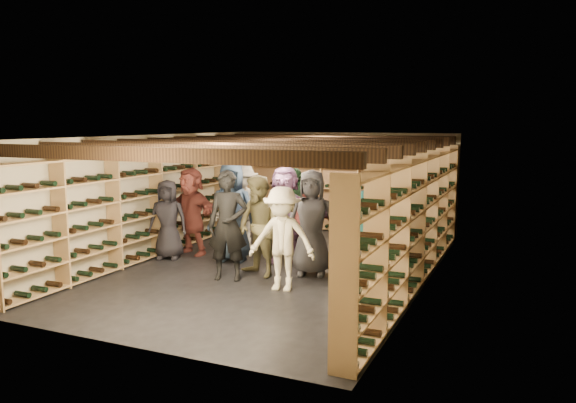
{
  "coord_description": "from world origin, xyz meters",
  "views": [
    {
      "loc": [
        4.29,
        -9.07,
        2.66
      ],
      "look_at": [
        0.21,
        0.2,
        1.21
      ],
      "focal_mm": 35.0,
      "sensor_mm": 36.0,
      "label": 1
    }
  ],
  "objects_px": {
    "person_2": "(259,226)",
    "person_6": "(232,212)",
    "person_3": "(282,239)",
    "crate_stack_left": "(282,225)",
    "person_0": "(168,219)",
    "person_1": "(228,225)",
    "crate_loose": "(378,242)",
    "person_5": "(191,211)",
    "person_10": "(295,210)",
    "crate_stack_right": "(346,229)",
    "person_12": "(311,223)",
    "person_7": "(357,232)",
    "person_4": "(365,243)",
    "person_11": "(285,215)",
    "person_9": "(242,206)",
    "person_8": "(312,221)"
  },
  "relations": [
    {
      "from": "person_4",
      "to": "person_6",
      "type": "distance_m",
      "value": 3.18
    },
    {
      "from": "person_2",
      "to": "person_6",
      "type": "xyz_separation_m",
      "value": [
        -0.98,
        0.8,
        0.07
      ]
    },
    {
      "from": "person_0",
      "to": "person_7",
      "type": "distance_m",
      "value": 3.72
    },
    {
      "from": "crate_stack_left",
      "to": "person_12",
      "type": "bearing_deg",
      "value": -55.93
    },
    {
      "from": "crate_stack_left",
      "to": "person_0",
      "type": "height_order",
      "value": "person_0"
    },
    {
      "from": "crate_loose",
      "to": "person_3",
      "type": "relative_size",
      "value": 0.3
    },
    {
      "from": "crate_stack_right",
      "to": "person_3",
      "type": "relative_size",
      "value": 0.41
    },
    {
      "from": "crate_stack_right",
      "to": "crate_loose",
      "type": "height_order",
      "value": "crate_stack_right"
    },
    {
      "from": "person_8",
      "to": "person_12",
      "type": "relative_size",
      "value": 0.93
    },
    {
      "from": "person_8",
      "to": "person_12",
      "type": "bearing_deg",
      "value": -82.29
    },
    {
      "from": "person_0",
      "to": "person_8",
      "type": "bearing_deg",
      "value": -7.07
    },
    {
      "from": "person_2",
      "to": "person_10",
      "type": "xyz_separation_m",
      "value": [
        -0.14,
        1.91,
        -0.01
      ]
    },
    {
      "from": "person_4",
      "to": "crate_stack_right",
      "type": "bearing_deg",
      "value": 94.47
    },
    {
      "from": "person_4",
      "to": "person_8",
      "type": "xyz_separation_m",
      "value": [
        -1.39,
        1.36,
        0.03
      ]
    },
    {
      "from": "crate_stack_left",
      "to": "person_7",
      "type": "height_order",
      "value": "person_7"
    },
    {
      "from": "person_12",
      "to": "crate_stack_right",
      "type": "bearing_deg",
      "value": 78.16
    },
    {
      "from": "person_0",
      "to": "person_8",
      "type": "xyz_separation_m",
      "value": [
        2.8,
        0.56,
        0.08
      ]
    },
    {
      "from": "person_7",
      "to": "person_8",
      "type": "xyz_separation_m",
      "value": [
        -0.9,
        0.14,
        0.11
      ]
    },
    {
      "from": "person_4",
      "to": "crate_stack_left",
      "type": "bearing_deg",
      "value": 113.21
    },
    {
      "from": "person_7",
      "to": "person_1",
      "type": "bearing_deg",
      "value": -131.38
    },
    {
      "from": "person_1",
      "to": "person_10",
      "type": "distance_m",
      "value": 2.32
    },
    {
      "from": "person_2",
      "to": "person_12",
      "type": "relative_size",
      "value": 0.95
    },
    {
      "from": "person_2",
      "to": "person_4",
      "type": "distance_m",
      "value": 2.02
    },
    {
      "from": "person_2",
      "to": "person_3",
      "type": "bearing_deg",
      "value": -15.27
    },
    {
      "from": "person_3",
      "to": "person_12",
      "type": "relative_size",
      "value": 0.9
    },
    {
      "from": "person_1",
      "to": "person_3",
      "type": "bearing_deg",
      "value": -26.36
    },
    {
      "from": "person_0",
      "to": "person_12",
      "type": "distance_m",
      "value": 2.99
    },
    {
      "from": "person_5",
      "to": "person_8",
      "type": "height_order",
      "value": "person_5"
    },
    {
      "from": "person_1",
      "to": "person_5",
      "type": "relative_size",
      "value": 1.06
    },
    {
      "from": "person_4",
      "to": "person_1",
      "type": "bearing_deg",
      "value": 162.83
    },
    {
      "from": "person_11",
      "to": "crate_stack_left",
      "type": "bearing_deg",
      "value": 102.69
    },
    {
      "from": "person_6",
      "to": "person_7",
      "type": "height_order",
      "value": "person_6"
    },
    {
      "from": "crate_stack_left",
      "to": "person_10",
      "type": "bearing_deg",
      "value": -54.03
    },
    {
      "from": "crate_stack_left",
      "to": "person_11",
      "type": "xyz_separation_m",
      "value": [
        0.95,
        -1.98,
        0.59
      ]
    },
    {
      "from": "person_10",
      "to": "person_1",
      "type": "bearing_deg",
      "value": -84.3
    },
    {
      "from": "person_8",
      "to": "person_0",
      "type": "bearing_deg",
      "value": 179.11
    },
    {
      "from": "person_8",
      "to": "person_9",
      "type": "xyz_separation_m",
      "value": [
        -1.9,
        0.82,
        0.04
      ]
    },
    {
      "from": "crate_stack_left",
      "to": "person_9",
      "type": "height_order",
      "value": "person_9"
    },
    {
      "from": "person_9",
      "to": "crate_stack_right",
      "type": "bearing_deg",
      "value": 15.88
    },
    {
      "from": "person_4",
      "to": "person_7",
      "type": "bearing_deg",
      "value": 94.23
    },
    {
      "from": "person_12",
      "to": "person_8",
      "type": "bearing_deg",
      "value": 93.56
    },
    {
      "from": "person_6",
      "to": "person_11",
      "type": "height_order",
      "value": "person_6"
    },
    {
      "from": "person_3",
      "to": "person_5",
      "type": "xyz_separation_m",
      "value": [
        -2.69,
        1.51,
        0.05
      ]
    },
    {
      "from": "person_1",
      "to": "person_11",
      "type": "xyz_separation_m",
      "value": [
        0.43,
        1.37,
        -0.0
      ]
    },
    {
      "from": "person_5",
      "to": "person_10",
      "type": "distance_m",
      "value": 2.1
    },
    {
      "from": "person_2",
      "to": "person_5",
      "type": "distance_m",
      "value": 2.21
    },
    {
      "from": "crate_stack_right",
      "to": "person_12",
      "type": "height_order",
      "value": "person_12"
    },
    {
      "from": "person_8",
      "to": "person_11",
      "type": "height_order",
      "value": "person_11"
    },
    {
      "from": "crate_stack_left",
      "to": "person_1",
      "type": "distance_m",
      "value": 3.45
    },
    {
      "from": "person_5",
      "to": "person_9",
      "type": "xyz_separation_m",
      "value": [
        0.7,
        0.87,
        0.02
      ]
    }
  ]
}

